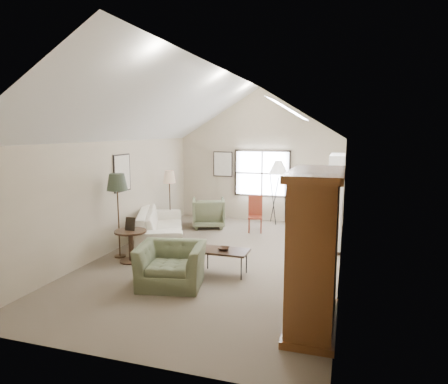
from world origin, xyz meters
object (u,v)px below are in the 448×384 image
(coffee_table, at_px, (224,262))
(sofa, at_px, (161,226))
(armoire, at_px, (314,250))
(armchair_far, at_px, (209,213))
(side_table, at_px, (131,246))
(side_chair, at_px, (255,214))
(armchair_near, at_px, (171,265))

(coffee_table, bearing_deg, sofa, 141.53)
(armoire, height_order, armchair_far, armoire)
(coffee_table, relative_size, side_table, 1.40)
(sofa, xyz_separation_m, coffee_table, (2.19, -1.74, -0.15))
(sofa, height_order, side_chair, side_chair)
(armoire, height_order, coffee_table, armoire)
(armoire, relative_size, coffee_table, 2.35)
(sofa, distance_m, side_chair, 2.59)
(armchair_far, bearing_deg, sofa, 49.24)
(armchair_far, bearing_deg, side_table, 60.17)
(coffee_table, bearing_deg, armchair_near, -132.60)
(sofa, xyz_separation_m, armchair_near, (1.45, -2.53, -0.02))
(side_chair, bearing_deg, side_table, -133.40)
(sofa, relative_size, side_chair, 2.70)
(armchair_near, distance_m, side_table, 1.64)
(armoire, relative_size, sofa, 0.82)
(armchair_far, distance_m, side_table, 3.39)
(coffee_table, bearing_deg, side_table, 176.26)
(coffee_table, bearing_deg, armchair_far, 113.90)
(sofa, distance_m, armchair_far, 1.86)
(sofa, relative_size, side_table, 3.99)
(armchair_far, bearing_deg, side_chair, 153.58)
(sofa, distance_m, side_table, 1.60)
(sofa, bearing_deg, armchair_near, -174.45)
(side_table, bearing_deg, coffee_table, -3.74)
(side_chair, bearing_deg, coffee_table, -99.74)
(armchair_near, bearing_deg, side_chair, 70.65)
(armchair_near, bearing_deg, side_table, 134.06)
(coffee_table, xyz_separation_m, side_chair, (-0.15, 3.35, 0.26))
(armoire, bearing_deg, side_chair, 111.68)
(side_chair, bearing_deg, armoire, -80.69)
(armchair_far, height_order, coffee_table, armchair_far)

